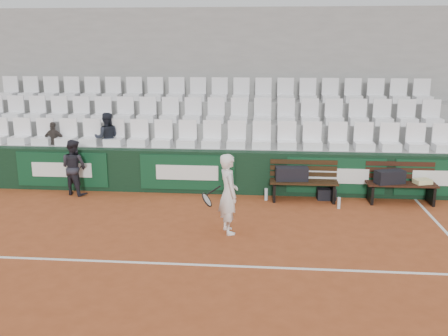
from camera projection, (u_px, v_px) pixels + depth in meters
ground at (162, 264)px, 7.98m from camera, size 80.00×80.00×0.00m
court_baseline at (162, 263)px, 7.98m from camera, size 18.00×0.06×0.01m
back_barrier at (200, 172)px, 11.71m from camera, size 18.00×0.34×1.00m
grandstand_tier_front at (200, 165)px, 12.33m from camera, size 18.00×0.95×1.00m
grandstand_tier_mid at (205, 149)px, 13.19m from camera, size 18.00×0.95×1.45m
grandstand_tier_back at (209, 134)px, 14.05m from camera, size 18.00×0.95×1.90m
grandstand_rear_wall at (211, 87)px, 14.35m from camera, size 18.00×0.30×4.40m
seat_row_front at (199, 134)px, 11.96m from camera, size 11.90×0.44×0.63m
seat_row_mid at (204, 110)px, 12.77m from camera, size 11.90×0.44×0.63m
seat_row_back at (208, 89)px, 13.58m from camera, size 11.90×0.44×0.63m
bench_left at (303, 191)px, 11.15m from camera, size 1.50×0.56×0.45m
bench_right at (401, 193)px, 10.98m from camera, size 1.50×0.56×0.45m
sports_bag_left at (292, 174)px, 11.12m from camera, size 0.74×0.36×0.31m
sports_bag_right at (390, 177)px, 10.88m from camera, size 0.69×0.48×0.29m
towel at (423, 181)px, 10.88m from camera, size 0.42×0.35×0.10m
sports_bag_ground at (326, 194)px, 11.24m from camera, size 0.43×0.27×0.25m
water_bottle_near at (266, 194)px, 11.18m from camera, size 0.08×0.08×0.27m
water_bottle_far at (339, 203)px, 10.62m from camera, size 0.07×0.07×0.25m
tennis_player at (228, 194)px, 9.13m from camera, size 0.76×0.64×1.50m
ball_kid at (74, 167)px, 11.51m from camera, size 0.77×0.69×1.30m
spectator_b at (53, 124)px, 12.27m from camera, size 0.59×0.25×1.00m
spectator_c at (106, 120)px, 12.13m from camera, size 0.70×0.60×1.25m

